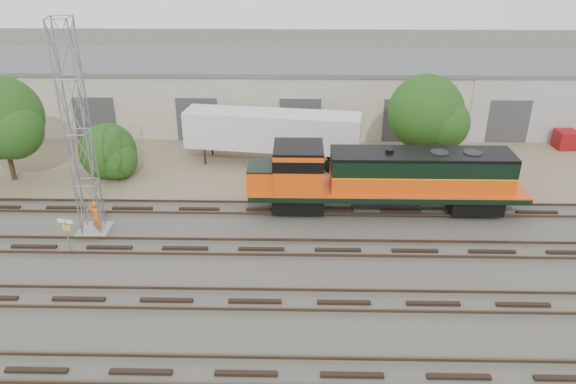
{
  "coord_description": "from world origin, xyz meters",
  "views": [
    {
      "loc": [
        1.92,
        -23.61,
        15.42
      ],
      "look_at": [
        1.34,
        4.0,
        2.2
      ],
      "focal_mm": 35.0,
      "sensor_mm": 36.0,
      "label": 1
    }
  ],
  "objects_px": {
    "locomotive": "(382,177)",
    "signal_tower": "(79,137)",
    "worker": "(96,217)",
    "semi_trailer": "(276,132)"
  },
  "relations": [
    {
      "from": "worker",
      "to": "signal_tower",
      "type": "bearing_deg",
      "value": 18.94
    },
    {
      "from": "locomotive",
      "to": "signal_tower",
      "type": "distance_m",
      "value": 16.7
    },
    {
      "from": "signal_tower",
      "to": "worker",
      "type": "bearing_deg",
      "value": -8.72
    },
    {
      "from": "locomotive",
      "to": "worker",
      "type": "xyz_separation_m",
      "value": [
        -15.88,
        -2.78,
        -1.27
      ]
    },
    {
      "from": "worker",
      "to": "locomotive",
      "type": "bearing_deg",
      "value": -142.42
    },
    {
      "from": "locomotive",
      "to": "signal_tower",
      "type": "height_order",
      "value": "signal_tower"
    },
    {
      "from": "signal_tower",
      "to": "semi_trailer",
      "type": "relative_size",
      "value": 0.93
    },
    {
      "from": "locomotive",
      "to": "semi_trailer",
      "type": "xyz_separation_m",
      "value": [
        -6.42,
        7.33,
        0.13
      ]
    },
    {
      "from": "worker",
      "to": "semi_trailer",
      "type": "xyz_separation_m",
      "value": [
        9.46,
        10.11,
        1.4
      ]
    },
    {
      "from": "locomotive",
      "to": "worker",
      "type": "distance_m",
      "value": 16.17
    }
  ]
}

